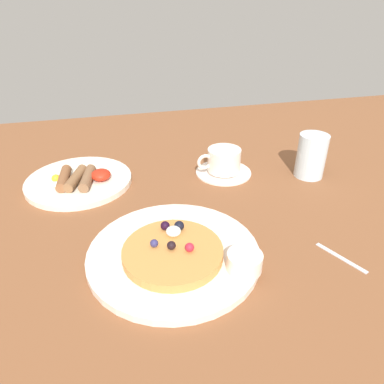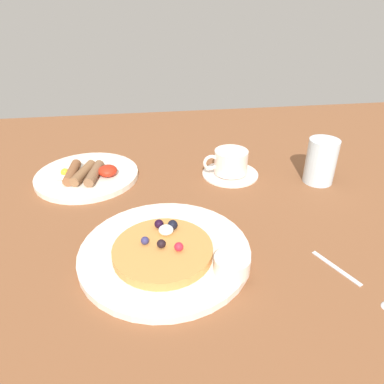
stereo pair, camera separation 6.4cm
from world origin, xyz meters
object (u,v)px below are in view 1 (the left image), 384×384
Objects in this scene: pancake_plate at (174,253)px; syrup_ramekin at (245,262)px; breakfast_plate at (79,181)px; coffee_cup at (223,160)px; water_glass at (311,156)px; teaspoon at (375,276)px; coffee_saucer at (223,172)px.

pancake_plate is 0.13m from syrup_ramekin.
breakfast_plate is 0.35m from coffee_cup.
breakfast_plate is (-0.27, 0.38, -0.02)m from syrup_ramekin.
water_glass is (0.38, 0.22, 0.05)m from pancake_plate.
syrup_ramekin is at bearing -102.88° from coffee_cup.
pancake_plate reaches higher than teaspoon.
teaspoon is 1.36× the size of water_glass.
water_glass is at bearing -9.59° from breakfast_plate.
pancake_plate is at bearing -123.13° from coffee_saucer.
coffee_saucer is (0.18, 0.28, -0.00)m from pancake_plate.
water_glass reaches higher than teaspoon.
water_glass is (0.20, -0.06, 0.05)m from coffee_saucer.
water_glass reaches higher than syrup_ramekin.
coffee_cup reaches higher than pancake_plate.
syrup_ramekin is at bearing 164.67° from teaspoon.
breakfast_plate is 0.64m from teaspoon.
coffee_saucer is at bearing -5.03° from breakfast_plate.
teaspoon is at bearing -22.78° from pancake_plate.
teaspoon is (0.12, -0.41, -0.03)m from coffee_cup.
breakfast_plate is at bearing 124.94° from syrup_ramekin.
syrup_ramekin reaches higher than breakfast_plate.
breakfast_plate is 0.35m from coffee_saucer.
water_glass is (0.55, -0.09, 0.05)m from breakfast_plate.
coffee_saucer is at bearing 162.74° from water_glass.
coffee_cup is at bearing -174.32° from coffee_saucer.
syrup_ramekin is at bearing -103.11° from coffee_saucer.
coffee_saucer is 0.43m from teaspoon.
teaspoon is at bearing -73.37° from coffee_saucer.
coffee_cup is (0.35, -0.03, 0.03)m from breakfast_plate.
coffee_saucer is 1.30× the size of water_glass.
syrup_ramekin is at bearing -134.11° from water_glass.
teaspoon is (0.31, -0.13, -0.00)m from pancake_plate.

